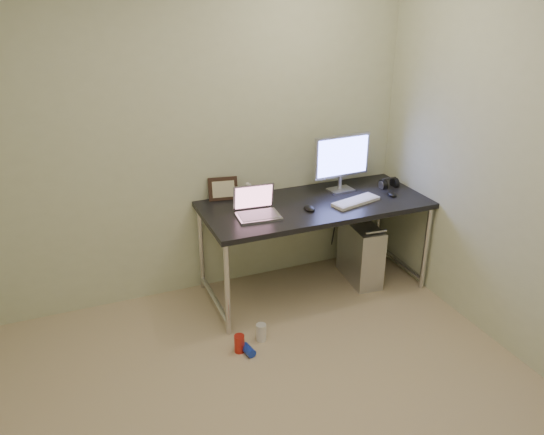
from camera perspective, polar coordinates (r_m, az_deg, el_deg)
The scene contains 16 objects.
wall_back at distance 3.96m, azimuth -9.28°, elevation 8.41°, with size 3.50×0.02×2.50m, color beige.
desk at distance 4.09m, azimuth 4.63°, elevation 0.67°, with size 1.73×0.76×0.75m.
tower_computer at distance 4.45m, azimuth 9.48°, elevation -3.66°, with size 0.26×0.50×0.53m.
cable_a at distance 4.63m, azimuth 6.88°, elevation -0.33°, with size 0.01×0.01×0.70m, color black.
cable_b at distance 4.67m, azimuth 7.96°, elevation -0.48°, with size 0.01×0.01×0.72m, color black.
can_red at distance 3.67m, azimuth -3.53°, elevation -13.38°, with size 0.07×0.07×0.13m, color red.
can_white at distance 3.76m, azimuth -1.17°, elevation -12.25°, with size 0.07×0.07×0.13m, color silver.
can_blue at distance 3.66m, azimuth -2.57°, elevation -14.06°, with size 0.06×0.06×0.11m, color #1936C0.
laptop at distance 3.81m, azimuth -1.68°, elevation 0.97°, with size 0.32×0.27×0.21m.
monitor at distance 4.24m, azimuth 7.53°, elevation 6.31°, with size 0.49×0.15×0.46m.
keyboard at distance 4.09m, azimuth 9.01°, elevation 1.72°, with size 0.40×0.13×0.02m, color silver.
mouse_right at distance 4.29m, azimuth 12.80°, elevation 2.56°, with size 0.07×0.11×0.04m, color black.
mouse_left at distance 3.92m, azimuth 4.03°, elevation 1.09°, with size 0.07×0.12×0.04m, color black.
headphones at distance 4.46m, azimuth 12.47°, elevation 3.55°, with size 0.15×0.09×0.10m.
picture_frame at distance 4.09m, azimuth -5.29°, elevation 3.10°, with size 0.22×0.03×0.18m, color black.
webcam at distance 4.13m, azimuth -2.55°, elevation 3.33°, with size 0.05×0.04×0.12m.
Camera 1 is at (-0.84, -1.98, 2.27)m, focal length 35.00 mm.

